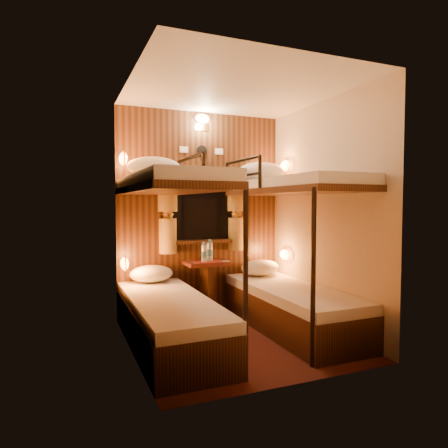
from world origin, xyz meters
name	(u,v)px	position (x,y,z in m)	size (l,w,h in m)	color
floor	(237,339)	(0.00, 0.00, 0.00)	(2.10, 2.10, 0.00)	#3C1010
ceiling	(237,89)	(0.00, 0.00, 2.40)	(2.10, 2.10, 0.00)	silver
wall_back	(201,214)	(0.00, 1.05, 1.20)	(2.40, 2.40, 0.00)	#C6B293
wall_front	(297,220)	(0.00, -1.05, 1.20)	(2.40, 2.40, 0.00)	#C6B293
wall_left	(131,218)	(-1.00, 0.00, 1.20)	(2.40, 2.40, 0.00)	#C6B293
wall_right	(323,215)	(1.00, 0.00, 1.20)	(2.40, 2.40, 0.00)	#C6B293
back_panel	(201,214)	(0.00, 1.04, 1.20)	(2.00, 0.03, 2.40)	black
bunk_left	(169,286)	(-0.65, 0.07, 0.56)	(0.72, 1.90, 1.82)	black
bunk_right	(291,277)	(0.65, 0.07, 0.56)	(0.72, 1.90, 1.82)	black
window	(202,215)	(0.00, 1.00, 1.18)	(1.00, 0.12, 0.79)	black
curtains	(203,208)	(0.00, 0.97, 1.26)	(1.10, 0.22, 1.00)	olive
back_fixtures	(202,125)	(0.00, 1.00, 2.25)	(0.54, 0.09, 0.48)	black
reading_lamps	(211,211)	(0.00, 0.70, 1.24)	(2.00, 0.20, 1.25)	orange
table	(207,281)	(0.00, 0.85, 0.41)	(0.50, 0.34, 0.66)	#5E1C15
bottle_left	(204,253)	(-0.05, 0.82, 0.75)	(0.07, 0.07, 0.23)	#99BFE5
bottle_right	(210,252)	(0.05, 0.88, 0.76)	(0.07, 0.07, 0.25)	#99BFE5
sachet_a	(226,261)	(0.21, 0.77, 0.65)	(0.08, 0.06, 0.01)	silver
sachet_b	(213,260)	(0.09, 0.89, 0.65)	(0.06, 0.05, 0.00)	silver
pillow_lower_left	(151,274)	(-0.65, 0.85, 0.55)	(0.48, 0.34, 0.19)	white
pillow_lower_right	(260,268)	(0.65, 0.76, 0.55)	(0.48, 0.34, 0.19)	white
pillow_upper_left	(154,167)	(-0.65, 0.66, 1.70)	(0.57, 0.40, 0.22)	white
pillow_upper_right	(261,172)	(0.65, 0.74, 1.70)	(0.57, 0.41, 0.22)	white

